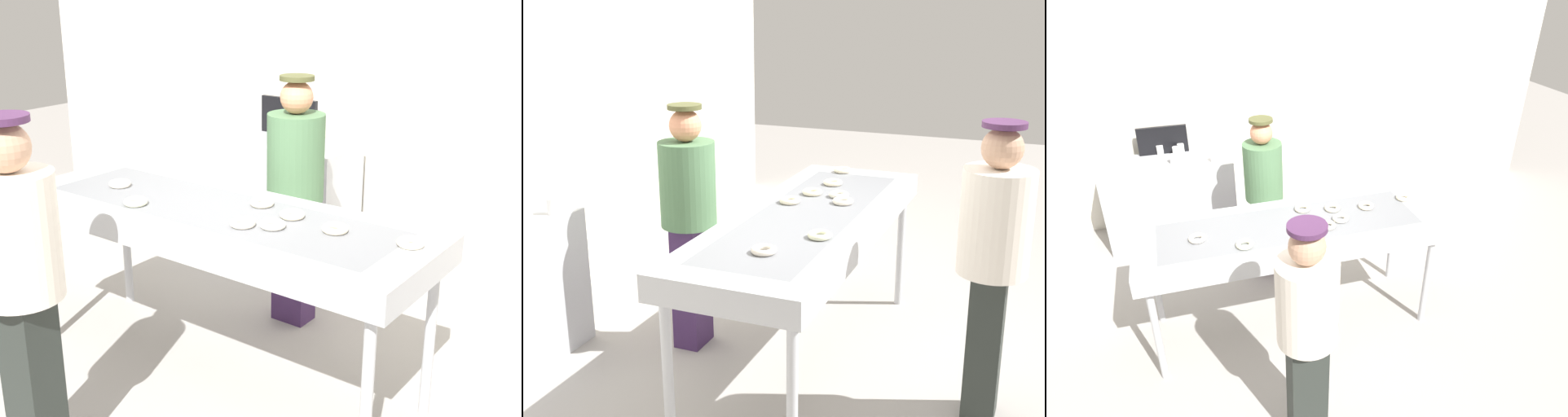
# 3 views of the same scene
# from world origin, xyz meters

# --- Properties ---
(ground_plane) EXTENTS (16.00, 16.00, 0.00)m
(ground_plane) POSITION_xyz_m (0.00, 0.00, 0.00)
(ground_plane) COLOR #9E9993
(back_wall) EXTENTS (8.00, 0.12, 2.99)m
(back_wall) POSITION_xyz_m (0.00, 2.24, 1.50)
(back_wall) COLOR silver
(back_wall) RESTS_ON ground
(fryer_conveyor) EXTENTS (2.45, 0.84, 1.02)m
(fryer_conveyor) POSITION_xyz_m (0.00, 0.00, 0.94)
(fryer_conveyor) COLOR #B7BABF
(fryer_conveyor) RESTS_ON ground
(sugar_donut_0) EXTENTS (0.19, 0.19, 0.03)m
(sugar_donut_0) POSITION_xyz_m (0.41, 0.12, 1.04)
(sugar_donut_0) COLOR #F7EAC5
(sugar_donut_0) RESTS_ON fryer_conveyor
(sugar_donut_1) EXTENTS (0.18, 0.18, 0.03)m
(sugar_donut_1) POSITION_xyz_m (0.70, 0.07, 1.04)
(sugar_donut_1) COLOR #F5E6C3
(sugar_donut_1) RESTS_ON fryer_conveyor
(sugar_donut_2) EXTENTS (0.18, 0.18, 0.03)m
(sugar_donut_2) POSITION_xyz_m (-0.41, -0.22, 1.04)
(sugar_donut_2) COLOR #EDEFC4
(sugar_donut_2) RESTS_ON fryer_conveyor
(sugar_donut_3) EXTENTS (0.16, 0.16, 0.03)m
(sugar_donut_3) POSITION_xyz_m (0.16, 0.19, 1.04)
(sugar_donut_3) COLOR #F3E7C2
(sugar_donut_3) RESTS_ON fryer_conveyor
(sugar_donut_4) EXTENTS (0.19, 0.19, 0.03)m
(sugar_donut_4) POSITION_xyz_m (0.28, -0.13, 1.04)
(sugar_donut_4) COLOR white
(sugar_donut_4) RESTS_ON fryer_conveyor
(sugar_donut_5) EXTENTS (0.18, 0.18, 0.03)m
(sugar_donut_5) POSITION_xyz_m (-0.74, -0.03, 1.04)
(sugar_donut_5) COLOR #F0E4CF
(sugar_donut_5) RESTS_ON fryer_conveyor
(sugar_donut_6) EXTENTS (0.19, 0.19, 0.03)m
(sugar_donut_6) POSITION_xyz_m (0.41, -0.06, 1.04)
(sugar_donut_6) COLOR white
(sugar_donut_6) RESTS_ON fryer_conveyor
(sugar_donut_7) EXTENTS (0.19, 0.19, 0.03)m
(sugar_donut_7) POSITION_xyz_m (1.08, 0.12, 1.04)
(sugar_donut_7) COLOR #F9EAC5
(sugar_donut_7) RESTS_ON fryer_conveyor
(worker_baker) EXTENTS (0.36, 0.36, 1.64)m
(worker_baker) POSITION_xyz_m (-0.04, 0.82, 0.95)
(worker_baker) COLOR #3A224C
(worker_baker) RESTS_ON ground
(customer_waiting) EXTENTS (0.38, 0.38, 1.69)m
(customer_waiting) POSITION_xyz_m (-0.19, -1.11, 0.98)
(customer_waiting) COLOR #262C28
(customer_waiting) RESTS_ON ground
(prep_counter) EXTENTS (1.39, 0.57, 0.94)m
(prep_counter) POSITION_xyz_m (-0.91, 1.79, 0.47)
(prep_counter) COLOR #B7BABF
(prep_counter) RESTS_ON ground
(paper_cup_0) EXTENTS (0.07, 0.07, 0.11)m
(paper_cup_0) POSITION_xyz_m (-0.83, 1.69, 1.00)
(paper_cup_0) COLOR white
(paper_cup_0) RESTS_ON prep_counter
(paper_cup_1) EXTENTS (0.07, 0.07, 0.11)m
(paper_cup_1) POSITION_xyz_m (-0.79, 1.90, 1.00)
(paper_cup_1) COLOR white
(paper_cup_1) RESTS_ON prep_counter
(paper_cup_2) EXTENTS (0.07, 0.07, 0.11)m
(paper_cup_2) POSITION_xyz_m (-0.41, 1.60, 1.00)
(paper_cup_2) COLOR white
(paper_cup_2) RESTS_ON prep_counter
(paper_cup_3) EXTENTS (0.07, 0.07, 0.11)m
(paper_cup_3) POSITION_xyz_m (-0.95, 1.98, 1.00)
(paper_cup_3) COLOR white
(paper_cup_3) RESTS_ON prep_counter
(paper_cup_4) EXTENTS (0.07, 0.07, 0.11)m
(paper_cup_4) POSITION_xyz_m (-0.73, 1.97, 1.00)
(paper_cup_4) COLOR white
(paper_cup_4) RESTS_ON prep_counter
(menu_display) EXTENTS (0.54, 0.04, 0.31)m
(menu_display) POSITION_xyz_m (-0.91, 2.02, 1.10)
(menu_display) COLOR black
(menu_display) RESTS_ON prep_counter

